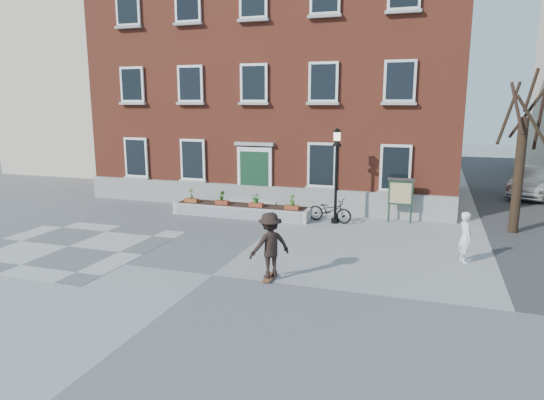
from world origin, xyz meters
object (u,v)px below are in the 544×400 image
(skateboarder, at_px, (270,245))
(lamp_post, at_px, (336,162))
(parked_car, at_px, (534,182))
(bystander, at_px, (465,237))
(bicycle, at_px, (330,210))
(notice_board, at_px, (401,193))

(skateboarder, bearing_deg, lamp_post, 86.18)
(parked_car, xyz_separation_m, bystander, (-4.05, -12.61, 0.01))
(bicycle, height_order, notice_board, notice_board)
(bicycle, distance_m, skateboarder, 7.19)
(skateboarder, bearing_deg, parked_car, 59.68)
(parked_car, height_order, bystander, bystander)
(bicycle, xyz_separation_m, skateboarder, (-0.23, -7.17, 0.51))
(lamp_post, bearing_deg, bystander, -37.49)
(bicycle, relative_size, notice_board, 1.02)
(lamp_post, height_order, notice_board, lamp_post)
(bicycle, distance_m, bystander, 6.35)
(bicycle, relative_size, bystander, 1.18)
(bystander, relative_size, lamp_post, 0.41)
(bystander, relative_size, notice_board, 0.86)
(parked_car, xyz_separation_m, skateboarder, (-9.35, -15.99, 0.21))
(parked_car, distance_m, bystander, 13.25)
(notice_board, xyz_separation_m, skateboarder, (-3.01, -8.03, -0.26))
(bystander, height_order, lamp_post, lamp_post)
(lamp_post, height_order, skateboarder, lamp_post)
(parked_car, height_order, skateboarder, skateboarder)
(bicycle, relative_size, parked_car, 0.39)
(lamp_post, bearing_deg, notice_board, 20.51)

